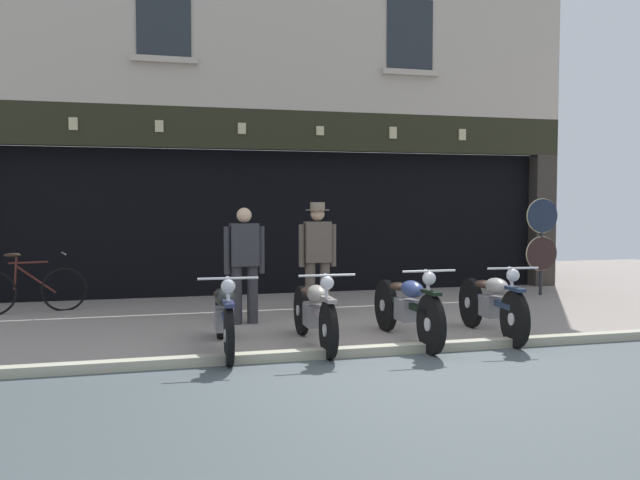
% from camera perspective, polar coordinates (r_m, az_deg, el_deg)
% --- Properties ---
extents(ground, '(23.14, 22.00, 0.18)m').
position_cam_1_polar(ground, '(6.60, 7.74, -11.82)').
color(ground, gray).
extents(shop_facade, '(11.44, 4.42, 6.40)m').
position_cam_1_polar(shop_facade, '(14.09, -4.86, 3.41)').
color(shop_facade, black).
rests_on(shop_facade, ground).
extents(motorcycle_left, '(0.62, 2.05, 0.90)m').
position_cam_1_polar(motorcycle_left, '(7.73, -8.03, -6.17)').
color(motorcycle_left, black).
rests_on(motorcycle_left, ground).
extents(motorcycle_center_left, '(0.62, 1.99, 0.90)m').
position_cam_1_polar(motorcycle_center_left, '(7.91, -0.48, -5.93)').
color(motorcycle_center_left, black).
rests_on(motorcycle_center_left, ground).
extents(motorcycle_center, '(0.62, 2.10, 0.93)m').
position_cam_1_polar(motorcycle_center, '(8.21, 7.31, -5.50)').
color(motorcycle_center, black).
rests_on(motorcycle_center, ground).
extents(motorcycle_center_right, '(0.62, 1.95, 0.92)m').
position_cam_1_polar(motorcycle_center_right, '(8.71, 14.19, -5.09)').
color(motorcycle_center_right, black).
rests_on(motorcycle_center_right, ground).
extents(salesman_left, '(0.56, 0.25, 1.59)m').
position_cam_1_polar(salesman_left, '(9.36, -6.36, -1.68)').
color(salesman_left, '#2D2D33').
rests_on(salesman_left, ground).
extents(shopkeeper_center, '(0.56, 0.35, 1.67)m').
position_cam_1_polar(shopkeeper_center, '(9.99, -0.21, -1.08)').
color(shopkeeper_center, brown).
rests_on(shopkeeper_center, ground).
extents(tyre_sign_pole, '(0.62, 0.06, 1.74)m').
position_cam_1_polar(tyre_sign_pole, '(12.81, 18.08, 0.32)').
color(tyre_sign_pole, '#232328').
rests_on(tyre_sign_pole, ground).
extents(advert_board_near, '(0.79, 0.03, 1.03)m').
position_cam_1_polar(advert_board_near, '(12.27, -13.61, 3.12)').
color(advert_board_near, silver).
extents(leaning_bicycle, '(1.65, 0.55, 0.93)m').
position_cam_1_polar(leaning_bicycle, '(11.17, -23.23, -3.78)').
color(leaning_bicycle, black).
rests_on(leaning_bicycle, ground).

